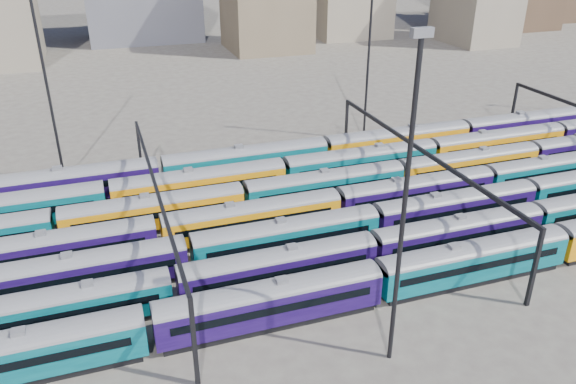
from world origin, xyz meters
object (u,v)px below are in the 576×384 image
object	(u,v)px
rake_2	(188,251)
mast_2	(405,200)
rake_1	(373,247)
rake_0	(473,257)

from	to	relation	value
rake_2	mast_2	world-z (taller)	mast_2
rake_1	mast_2	distance (m)	17.17
rake_1	mast_2	world-z (taller)	mast_2
rake_1	rake_2	size ratio (longest dim) A/B	0.97
rake_2	mast_2	size ratio (longest dim) A/B	4.69
rake_0	rake_1	xyz separation A→B (m)	(-8.05, 5.00, -0.09)
rake_1	rake_2	distance (m)	18.06
rake_0	mast_2	world-z (taller)	mast_2
rake_0	rake_1	distance (m)	9.48
rake_1	rake_2	world-z (taller)	rake_2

